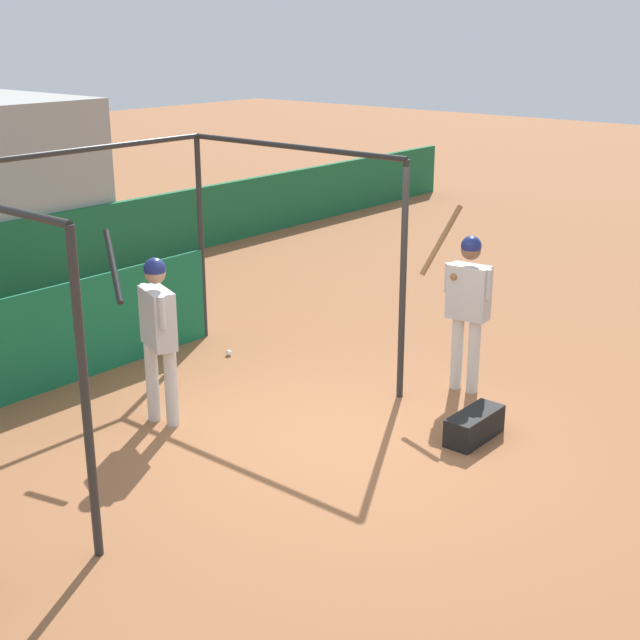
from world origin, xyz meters
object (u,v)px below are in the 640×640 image
at_px(player_batter, 157,325).
at_px(player_waiting, 467,299).
at_px(baseball, 229,353).
at_px(equipment_bag, 474,426).

height_order(player_batter, player_waiting, player_waiting).
bearing_deg(player_batter, baseball, -44.26).
distance_m(equipment_bag, baseball, 3.49).
bearing_deg(baseball, player_waiting, -71.43).
xyz_separation_m(player_waiting, baseball, (-0.92, 2.75, -1.02)).
relative_size(equipment_bag, baseball, 9.46).
xyz_separation_m(player_waiting, equipment_bag, (-1.00, -0.74, -0.91)).
relative_size(player_waiting, equipment_bag, 2.88).
height_order(player_waiting, baseball, player_waiting).
bearing_deg(baseball, player_batter, -154.29).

